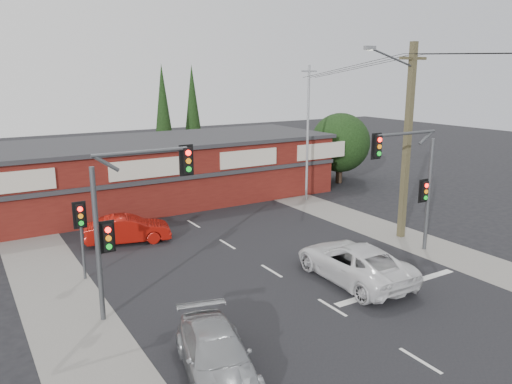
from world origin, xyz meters
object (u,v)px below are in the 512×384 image
white_suv (354,262)px  red_sedan (128,229)px  shop_building (140,172)px  utility_pole (406,136)px  silver_suv (216,355)px

white_suv → red_sedan: 11.68m
white_suv → red_sedan: (-6.62, 9.62, -0.09)m
white_suv → shop_building: size_ratio=0.21×
utility_pole → silver_suv: bearing=-156.5°
shop_building → utility_pole: (9.36, -14.00, 3.26)m
white_suv → utility_pole: (5.92, 2.96, 4.61)m
shop_building → silver_suv: bearing=-103.0°
white_suv → silver_suv: bearing=23.9°
white_suv → utility_pole: size_ratio=0.57×
red_sedan → white_suv: bearing=-131.3°
silver_suv → red_sedan: red_sedan is taller
red_sedan → utility_pole: size_ratio=0.43×
silver_suv → shop_building: (4.62, 20.09, 1.47)m
shop_building → utility_pole: bearing=-56.2°
silver_suv → utility_pole: 15.96m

